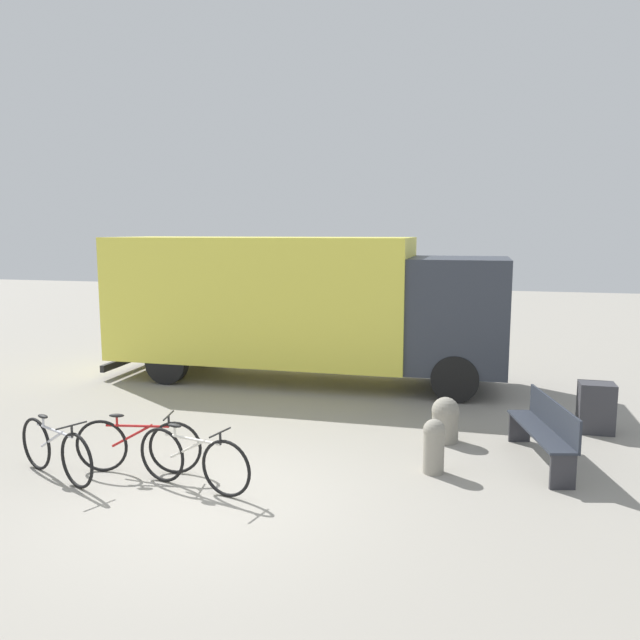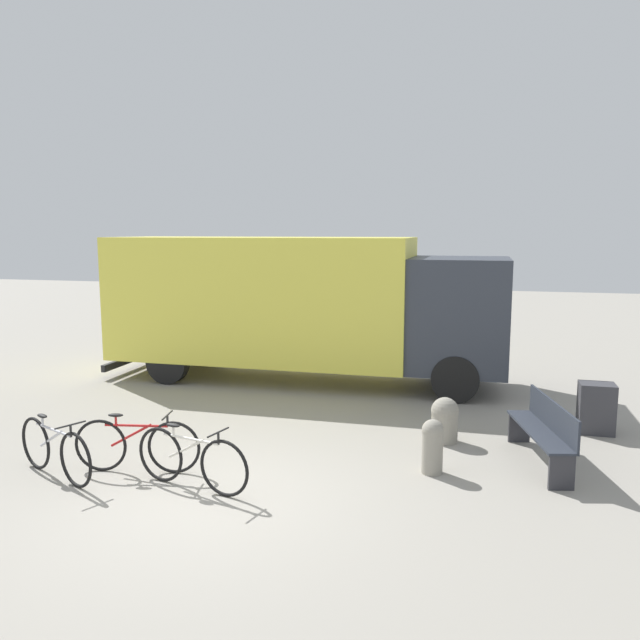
# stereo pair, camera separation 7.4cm
# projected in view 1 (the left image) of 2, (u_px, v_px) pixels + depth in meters

# --- Properties ---
(ground_plane) EXTENTS (60.00, 60.00, 0.00)m
(ground_plane) POSITION_uv_depth(u_px,v_px,m) (210.00, 498.00, 8.00)
(ground_plane) COLOR gray
(delivery_truck) EXTENTS (8.96, 2.34, 3.25)m
(delivery_truck) POSITION_uv_depth(u_px,v_px,m) (297.00, 302.00, 14.04)
(delivery_truck) COLOR #EAE04C
(delivery_truck) RESTS_ON ground
(park_bench) EXTENTS (0.85, 2.03, 0.95)m
(park_bench) POSITION_uv_depth(u_px,v_px,m) (545.00, 428.00, 9.12)
(park_bench) COLOR #282D38
(park_bench) RESTS_ON ground
(bicycle_near) EXTENTS (1.68, 0.78, 0.86)m
(bicycle_near) POSITION_uv_depth(u_px,v_px,m) (56.00, 450.00, 8.59)
(bicycle_near) COLOR black
(bicycle_near) RESTS_ON ground
(bicycle_middle) EXTENTS (1.80, 0.48, 0.86)m
(bicycle_middle) POSITION_uv_depth(u_px,v_px,m) (138.00, 445.00, 8.78)
(bicycle_middle) COLOR black
(bicycle_middle) RESTS_ON ground
(bicycle_far) EXTENTS (1.78, 0.55, 0.86)m
(bicycle_far) POSITION_uv_depth(u_px,v_px,m) (193.00, 460.00, 8.23)
(bicycle_far) COLOR black
(bicycle_far) RESTS_ON ground
(bollard_near_bench) EXTENTS (0.31, 0.31, 0.78)m
(bollard_near_bench) POSITION_uv_depth(u_px,v_px,m) (434.00, 444.00, 8.78)
(bollard_near_bench) COLOR gray
(bollard_near_bench) RESTS_ON ground
(bollard_far_bench) EXTENTS (0.45, 0.45, 0.74)m
(bollard_far_bench) POSITION_uv_depth(u_px,v_px,m) (445.00, 419.00, 10.09)
(bollard_far_bench) COLOR gray
(bollard_far_bench) RESTS_ON ground
(utility_box) EXTENTS (0.57, 0.44, 0.86)m
(utility_box) POSITION_uv_depth(u_px,v_px,m) (596.00, 408.00, 10.56)
(utility_box) COLOR #38383D
(utility_box) RESTS_ON ground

